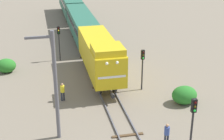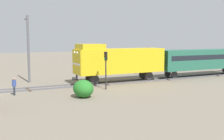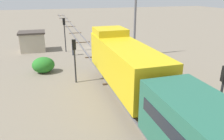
{
  "view_description": "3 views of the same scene",
  "coord_description": "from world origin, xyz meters",
  "px_view_note": "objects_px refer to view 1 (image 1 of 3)",
  "views": [
    {
      "loc": [
        -5.9,
        -16.65,
        14.27
      ],
      "look_at": [
        0.93,
        13.89,
        1.43
      ],
      "focal_mm": 55.0,
      "sensor_mm": 36.0,
      "label": 1
    },
    {
      "loc": [
        30.19,
        -0.4,
        5.44
      ],
      "look_at": [
        -0.8,
        14.63,
        1.51
      ],
      "focal_mm": 45.0,
      "sensor_mm": 36.0,
      "label": 2
    },
    {
      "loc": [
        5.63,
        30.58,
        7.93
      ],
      "look_at": [
        0.42,
        13.46,
        1.45
      ],
      "focal_mm": 35.0,
      "sensor_mm": 36.0,
      "label": 3
    }
  ],
  "objects_px": {
    "passenger_car_leading": "(82,23)",
    "worker_near_track": "(167,133)",
    "traffic_signal_mid": "(143,62)",
    "passenger_car_trailing": "(70,3)",
    "locomotive": "(100,54)",
    "catenary_mast": "(55,84)",
    "traffic_signal_far": "(59,37)",
    "worker_by_signal": "(62,90)",
    "traffic_signal_near": "(193,119)"
  },
  "relations": [
    {
      "from": "traffic_signal_near",
      "to": "traffic_signal_far",
      "type": "distance_m",
      "value": 22.08
    },
    {
      "from": "passenger_car_leading",
      "to": "passenger_car_trailing",
      "type": "distance_m",
      "value": 14.6
    },
    {
      "from": "passenger_car_leading",
      "to": "worker_near_track",
      "type": "xyz_separation_m",
      "value": [
        2.4,
        -25.75,
        -1.53
      ]
    },
    {
      "from": "traffic_signal_far",
      "to": "worker_near_track",
      "type": "bearing_deg",
      "value": -72.42
    },
    {
      "from": "worker_near_track",
      "to": "worker_by_signal",
      "type": "xyz_separation_m",
      "value": [
        -6.6,
        8.49,
        0.0
      ]
    },
    {
      "from": "traffic_signal_far",
      "to": "worker_near_track",
      "type": "relative_size",
      "value": 2.41
    },
    {
      "from": "passenger_car_leading",
      "to": "catenary_mast",
      "type": "distance_m",
      "value": 23.73
    },
    {
      "from": "passenger_car_trailing",
      "to": "worker_by_signal",
      "type": "height_order",
      "value": "passenger_car_trailing"
    },
    {
      "from": "traffic_signal_mid",
      "to": "traffic_signal_far",
      "type": "relative_size",
      "value": 0.98
    },
    {
      "from": "locomotive",
      "to": "catenary_mast",
      "type": "distance_m",
      "value": 11.12
    },
    {
      "from": "locomotive",
      "to": "traffic_signal_near",
      "type": "relative_size",
      "value": 2.53
    },
    {
      "from": "traffic_signal_far",
      "to": "worker_near_track",
      "type": "xyz_separation_m",
      "value": [
        6.0,
        -18.94,
        -1.85
      ]
    },
    {
      "from": "passenger_car_leading",
      "to": "locomotive",
      "type": "bearing_deg",
      "value": -90.0
    },
    {
      "from": "passenger_car_leading",
      "to": "worker_by_signal",
      "type": "xyz_separation_m",
      "value": [
        -4.2,
        -17.26,
        -1.53
      ]
    },
    {
      "from": "locomotive",
      "to": "traffic_signal_far",
      "type": "distance_m",
      "value": 7.45
    },
    {
      "from": "worker_near_track",
      "to": "catenary_mast",
      "type": "relative_size",
      "value": 0.21
    },
    {
      "from": "catenary_mast",
      "to": "traffic_signal_far",
      "type": "bearing_deg",
      "value": 84.88
    },
    {
      "from": "worker_by_signal",
      "to": "traffic_signal_far",
      "type": "bearing_deg",
      "value": 151.71
    },
    {
      "from": "locomotive",
      "to": "worker_near_track",
      "type": "distance_m",
      "value": 12.77
    },
    {
      "from": "traffic_signal_near",
      "to": "passenger_car_trailing",
      "type": "bearing_deg",
      "value": 94.31
    },
    {
      "from": "traffic_signal_near",
      "to": "worker_by_signal",
      "type": "distance_m",
      "value": 13.08
    },
    {
      "from": "traffic_signal_mid",
      "to": "locomotive",
      "type": "bearing_deg",
      "value": 136.18
    },
    {
      "from": "traffic_signal_mid",
      "to": "catenary_mast",
      "type": "distance_m",
      "value": 10.79
    },
    {
      "from": "traffic_signal_mid",
      "to": "traffic_signal_far",
      "type": "height_order",
      "value": "traffic_signal_far"
    },
    {
      "from": "passenger_car_leading",
      "to": "traffic_signal_mid",
      "type": "distance_m",
      "value": 16.95
    },
    {
      "from": "traffic_signal_mid",
      "to": "catenary_mast",
      "type": "xyz_separation_m",
      "value": [
        -8.46,
        -6.51,
        1.54
      ]
    },
    {
      "from": "traffic_signal_near",
      "to": "traffic_signal_far",
      "type": "height_order",
      "value": "traffic_signal_near"
    },
    {
      "from": "locomotive",
      "to": "traffic_signal_near",
      "type": "bearing_deg",
      "value": -77.54
    },
    {
      "from": "worker_near_track",
      "to": "traffic_signal_near",
      "type": "bearing_deg",
      "value": -61.65
    },
    {
      "from": "passenger_car_trailing",
      "to": "worker_by_signal",
      "type": "relative_size",
      "value": 8.24
    },
    {
      "from": "passenger_car_trailing",
      "to": "traffic_signal_mid",
      "type": "height_order",
      "value": "traffic_signal_mid"
    },
    {
      "from": "locomotive",
      "to": "passenger_car_leading",
      "type": "relative_size",
      "value": 0.83
    },
    {
      "from": "locomotive",
      "to": "traffic_signal_near",
      "type": "distance_m",
      "value": 14.84
    },
    {
      "from": "passenger_car_trailing",
      "to": "worker_near_track",
      "type": "relative_size",
      "value": 8.24
    },
    {
      "from": "worker_near_track",
      "to": "locomotive",
      "type": "bearing_deg",
      "value": 108.13
    },
    {
      "from": "locomotive",
      "to": "passenger_car_leading",
      "type": "distance_m",
      "value": 13.34
    },
    {
      "from": "worker_by_signal",
      "to": "traffic_signal_mid",
      "type": "bearing_deg",
      "value": 69.95
    },
    {
      "from": "worker_near_track",
      "to": "traffic_signal_far",
      "type": "bearing_deg",
      "value": 114.77
    },
    {
      "from": "worker_near_track",
      "to": "catenary_mast",
      "type": "height_order",
      "value": "catenary_mast"
    },
    {
      "from": "passenger_car_trailing",
      "to": "catenary_mast",
      "type": "relative_size",
      "value": 1.71
    },
    {
      "from": "catenary_mast",
      "to": "worker_by_signal",
      "type": "bearing_deg",
      "value": 81.64
    },
    {
      "from": "traffic_signal_far",
      "to": "passenger_car_trailing",
      "type": "bearing_deg",
      "value": 80.46
    },
    {
      "from": "passenger_car_trailing",
      "to": "traffic_signal_far",
      "type": "relative_size",
      "value": 3.42
    },
    {
      "from": "locomotive",
      "to": "worker_near_track",
      "type": "relative_size",
      "value": 6.82
    },
    {
      "from": "passenger_car_leading",
      "to": "catenary_mast",
      "type": "relative_size",
      "value": 1.71
    },
    {
      "from": "traffic_signal_far",
      "to": "catenary_mast",
      "type": "relative_size",
      "value": 0.5
    },
    {
      "from": "traffic_signal_near",
      "to": "catenary_mast",
      "type": "height_order",
      "value": "catenary_mast"
    },
    {
      "from": "passenger_car_trailing",
      "to": "traffic_signal_mid",
      "type": "bearing_deg",
      "value": -83.78
    },
    {
      "from": "traffic_signal_near",
      "to": "worker_by_signal",
      "type": "xyz_separation_m",
      "value": [
        -7.4,
        10.56,
        -2.18
      ]
    },
    {
      "from": "passenger_car_trailing",
      "to": "traffic_signal_mid",
      "type": "relative_size",
      "value": 3.49
    }
  ]
}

